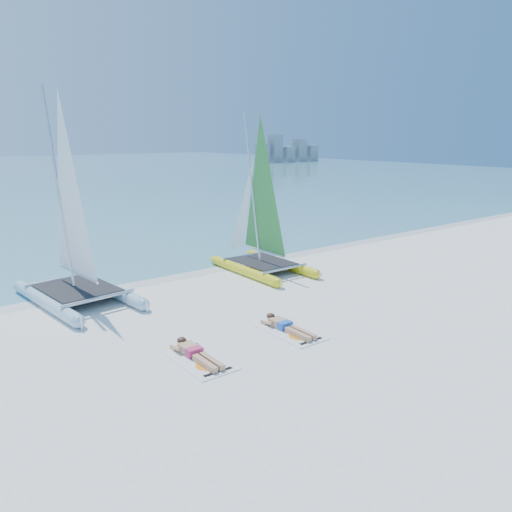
# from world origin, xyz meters

# --- Properties ---
(ground) EXTENTS (140.00, 140.00, 0.00)m
(ground) POSITION_xyz_m (0.00, 0.00, 0.00)
(ground) COLOR white
(ground) RESTS_ON ground
(wet_sand_strip) EXTENTS (140.00, 1.40, 0.01)m
(wet_sand_strip) POSITION_xyz_m (0.00, 5.50, 0.00)
(wet_sand_strip) COLOR silver
(wet_sand_strip) RESTS_ON ground
(distant_skyline) EXTENTS (14.00, 2.00, 5.00)m
(distant_skyline) POSITION_xyz_m (53.71, 62.00, 1.94)
(distant_skyline) COLOR gray
(distant_skyline) RESTS_ON ground
(catamaran_blue) EXTENTS (2.79, 5.02, 6.56)m
(catamaran_blue) POSITION_xyz_m (-3.75, 4.74, 1.96)
(catamaran_blue) COLOR #B9E3F3
(catamaran_blue) RESTS_ON ground
(catamaran_yellow) EXTENTS (2.13, 4.66, 5.91)m
(catamaran_yellow) POSITION_xyz_m (2.81, 4.36, 1.86)
(catamaran_yellow) COLOR yellow
(catamaran_yellow) RESTS_ON ground
(towel_a) EXTENTS (1.00, 1.85, 0.02)m
(towel_a) POSITION_xyz_m (-2.94, -1.12, 0.01)
(towel_a) COLOR white
(towel_a) RESTS_ON ground
(sunbather_a) EXTENTS (0.37, 1.73, 0.26)m
(sunbather_a) POSITION_xyz_m (-2.94, -0.93, 0.12)
(sunbather_a) COLOR tan
(sunbather_a) RESTS_ON towel_a
(towel_b) EXTENTS (1.00, 1.85, 0.02)m
(towel_b) POSITION_xyz_m (-0.26, -1.12, 0.01)
(towel_b) COLOR white
(towel_b) RESTS_ON ground
(sunbather_b) EXTENTS (0.37, 1.73, 0.26)m
(sunbather_b) POSITION_xyz_m (-0.26, -0.93, 0.12)
(sunbather_b) COLOR tan
(sunbather_b) RESTS_ON towel_b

